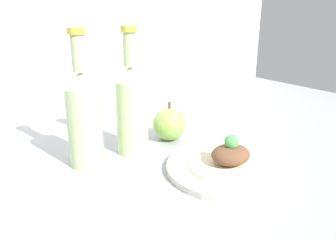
{
  "coord_description": "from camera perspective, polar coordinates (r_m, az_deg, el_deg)",
  "views": [
    {
      "loc": [
        -35.71,
        -52.39,
        30.95
      ],
      "look_at": [
        0.54,
        -0.99,
        9.76
      ],
      "focal_mm": 35.0,
      "sensor_mm": 36.0,
      "label": 1
    }
  ],
  "objects": [
    {
      "name": "ground_plane",
      "position": [
        0.71,
        -0.82,
        -8.85
      ],
      "size": [
        180.0,
        110.0,
        4.0
      ],
      "primitive_type": "cube",
      "color": "gray"
    },
    {
      "name": "plate",
      "position": [
        0.68,
        10.72,
        -8.04
      ],
      "size": [
        25.66,
        25.66,
        1.52
      ],
      "color": "silver",
      "rests_on": "ground_plane"
    },
    {
      "name": "plated_food",
      "position": [
        0.67,
        10.83,
        -6.32
      ],
      "size": [
        17.35,
        17.35,
        6.49
      ],
      "color": "beige",
      "rests_on": "plate"
    },
    {
      "name": "cider_bottle_left",
      "position": [
        0.68,
        -14.46,
        0.82
      ],
      "size": [
        7.05,
        7.05,
        27.9
      ],
      "color": "#B7D18E",
      "rests_on": "ground_plane"
    },
    {
      "name": "cider_bottle_right",
      "position": [
        0.73,
        -6.34,
        2.38
      ],
      "size": [
        7.05,
        7.05,
        27.9
      ],
      "color": "#B7D18E",
      "rests_on": "ground_plane"
    },
    {
      "name": "apple",
      "position": [
        0.81,
        0.24,
        -0.7
      ],
      "size": [
        8.21,
        8.21,
        9.78
      ],
      "color": "#84B74C",
      "rests_on": "ground_plane"
    }
  ]
}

